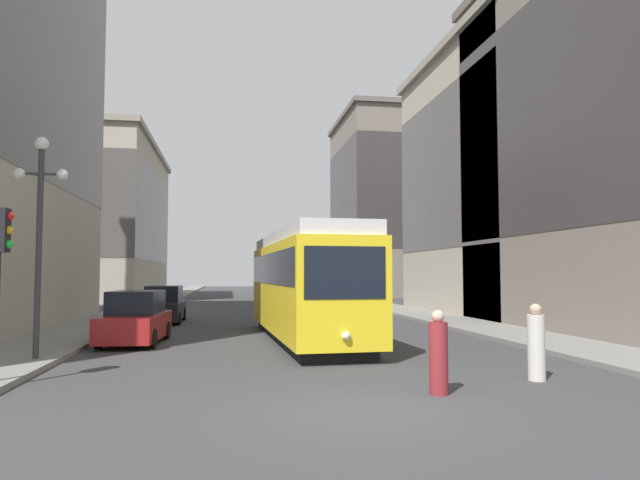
% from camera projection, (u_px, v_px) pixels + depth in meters
% --- Properties ---
extents(ground_plane, '(200.00, 200.00, 0.00)m').
position_uv_depth(ground_plane, '(368.00, 411.00, 9.99)').
color(ground_plane, '#38383A').
extents(sidewalk_left, '(3.00, 120.00, 0.15)m').
position_uv_depth(sidewalk_left, '(158.00, 301.00, 48.10)').
color(sidewalk_left, gray).
rests_on(sidewalk_left, ground).
extents(sidewalk_right, '(3.00, 120.00, 0.15)m').
position_uv_depth(sidewalk_right, '(352.00, 300.00, 50.75)').
color(sidewalk_right, gray).
rests_on(sidewalk_right, ground).
extents(streetcar, '(3.19, 12.24, 3.89)m').
position_uv_depth(streetcar, '(304.00, 282.00, 20.75)').
color(streetcar, black).
rests_on(streetcar, ground).
extents(transit_bus, '(2.69, 11.98, 3.45)m').
position_uv_depth(transit_bus, '(311.00, 280.00, 40.42)').
color(transit_bus, black).
rests_on(transit_bus, ground).
extents(parked_car_left_near, '(1.93, 4.57, 1.82)m').
position_uv_depth(parked_car_left_near, '(164.00, 305.00, 28.13)').
color(parked_car_left_near, black).
rests_on(parked_car_left_near, ground).
extents(parked_car_left_mid, '(2.08, 4.38, 1.82)m').
position_uv_depth(parked_car_left_mid, '(136.00, 319.00, 19.63)').
color(parked_car_left_mid, black).
rests_on(parked_car_left_mid, ground).
extents(pedestrian_crossing_near, '(0.39, 0.39, 1.73)m').
position_uv_depth(pedestrian_crossing_near, '(536.00, 345.00, 12.86)').
color(pedestrian_crossing_near, beige).
rests_on(pedestrian_crossing_near, ground).
extents(pedestrian_crossing_far, '(0.38, 0.38, 1.68)m').
position_uv_depth(pedestrian_crossing_far, '(438.00, 355.00, 11.37)').
color(pedestrian_crossing_far, maroon).
rests_on(pedestrian_crossing_far, ground).
extents(lamp_post_left_near, '(1.41, 0.36, 6.00)m').
position_uv_depth(lamp_post_left_near, '(40.00, 213.00, 15.38)').
color(lamp_post_left_near, '#333338').
rests_on(lamp_post_left_near, sidewalk_left).
extents(building_left_midblock, '(14.89, 24.53, 15.21)m').
position_uv_depth(building_left_midblock, '(80.00, 219.00, 56.17)').
color(building_left_midblock, '#B2A893').
rests_on(building_left_midblock, ground).
extents(building_right_corner, '(13.52, 15.44, 16.05)m').
position_uv_depth(building_right_corner, '(540.00, 179.00, 34.88)').
color(building_right_corner, '#B2A893').
rests_on(building_right_corner, ground).
extents(building_right_far, '(12.93, 15.55, 20.10)m').
position_uv_depth(building_right_far, '(395.00, 204.00, 64.30)').
color(building_right_far, slate).
rests_on(building_right_far, ground).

